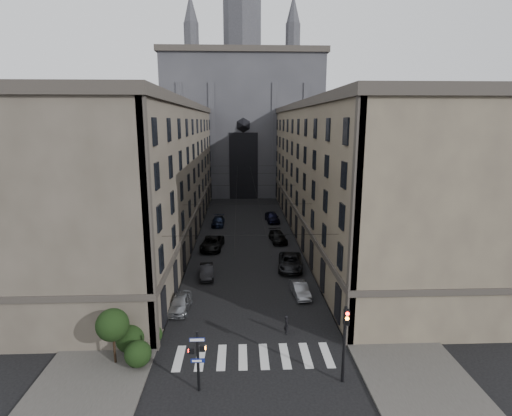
{
  "coord_description": "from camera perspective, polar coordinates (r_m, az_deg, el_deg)",
  "views": [
    {
      "loc": [
        -0.87,
        -20.37,
        16.34
      ],
      "look_at": [
        0.43,
        10.9,
        9.51
      ],
      "focal_mm": 28.0,
      "sensor_mm": 36.0,
      "label": 1
    }
  ],
  "objects": [
    {
      "name": "building_left",
      "position": [
        58.18,
        -14.89,
        5.0
      ],
      "size": [
        13.6,
        60.6,
        18.85
      ],
      "color": "#474036",
      "rests_on": "ground"
    },
    {
      "name": "car_right_near",
      "position": [
        38.98,
        6.32,
        -11.51
      ],
      "size": [
        1.7,
        3.99,
        1.28
      ],
      "primitive_type": "imported",
      "rotation": [
        0.0,
        0.0,
        0.09
      ],
      "color": "slate",
      "rests_on": "ground"
    },
    {
      "name": "car_right_midnear",
      "position": [
        45.53,
        4.91,
        -7.69
      ],
      "size": [
        3.26,
        5.98,
        1.59
      ],
      "primitive_type": "imported",
      "rotation": [
        0.0,
        0.0,
        -0.11
      ],
      "color": "black",
      "rests_on": "ground"
    },
    {
      "name": "car_left_near",
      "position": [
        36.66,
        -10.79,
        -13.16
      ],
      "size": [
        1.9,
        4.22,
        1.41
      ],
      "primitive_type": "imported",
      "rotation": [
        0.0,
        0.0,
        -0.06
      ],
      "color": "gray",
      "rests_on": "ground"
    },
    {
      "name": "shrub_cluster",
      "position": [
        30.28,
        -17.89,
        -17.02
      ],
      "size": [
        3.9,
        4.4,
        3.9
      ],
      "color": "black",
      "rests_on": "sidewalk_left"
    },
    {
      "name": "traffic_light_right",
      "position": [
        26.63,
        12.59,
        -17.35
      ],
      "size": [
        0.34,
        0.5,
        5.2
      ],
      "color": "black",
      "rests_on": "ground"
    },
    {
      "name": "car_right_midfar",
      "position": [
        55.26,
        3.13,
        -4.13
      ],
      "size": [
        2.54,
        5.09,
        1.42
      ],
      "primitive_type": "imported",
      "rotation": [
        0.0,
        0.0,
        0.12
      ],
      "color": "black",
      "rests_on": "ground"
    },
    {
      "name": "gothic_tower",
      "position": [
        95.35,
        -1.9,
        13.19
      ],
      "size": [
        35.0,
        23.0,
        58.0
      ],
      "color": "#2D2D33",
      "rests_on": "ground"
    },
    {
      "name": "pedestrian_signal_left",
      "position": [
        26.11,
        -8.33,
        -20.29
      ],
      "size": [
        1.02,
        0.38,
        4.0
      ],
      "color": "black",
      "rests_on": "ground"
    },
    {
      "name": "car_left_far",
      "position": [
        63.94,
        -5.44,
        -1.91
      ],
      "size": [
        2.0,
        4.76,
        1.37
      ],
      "primitive_type": "imported",
      "rotation": [
        0.0,
        0.0,
        -0.02
      ],
      "color": "black",
      "rests_on": "ground"
    },
    {
      "name": "ground",
      "position": [
        26.13,
        0.06,
        -26.39
      ],
      "size": [
        260.0,
        260.0,
        0.0
      ],
      "primitive_type": "plane",
      "color": "black",
      "rests_on": "ground"
    },
    {
      "name": "tram_wires",
      "position": [
        56.74,
        -1.47,
        3.09
      ],
      "size": [
        14.0,
        60.0,
        0.43
      ],
      "color": "black",
      "rests_on": "ground"
    },
    {
      "name": "sidewalk_right",
      "position": [
        59.76,
        8.7,
        -3.62
      ],
      "size": [
        7.0,
        80.0,
        0.15
      ],
      "primitive_type": "cube",
      "color": "#383533",
      "rests_on": "ground"
    },
    {
      "name": "car_left_midfar",
      "position": [
        52.48,
        -6.28,
        -5.01
      ],
      "size": [
        3.13,
        5.85,
        1.56
      ],
      "primitive_type": "imported",
      "rotation": [
        0.0,
        0.0,
        -0.1
      ],
      "color": "black",
      "rests_on": "ground"
    },
    {
      "name": "zebra_crossing",
      "position": [
        30.19,
        -0.37,
        -20.44
      ],
      "size": [
        11.0,
        3.2,
        0.01
      ],
      "primitive_type": "cube",
      "color": "beige",
      "rests_on": "ground"
    },
    {
      "name": "car_right_far",
      "position": [
        65.96,
        2.32,
        -1.3
      ],
      "size": [
        2.42,
        5.02,
        1.65
      ],
      "primitive_type": "imported",
      "rotation": [
        0.0,
        0.0,
        0.1
      ],
      "color": "black",
      "rests_on": "ground"
    },
    {
      "name": "building_right",
      "position": [
        58.58,
        11.83,
        5.2
      ],
      "size": [
        13.6,
        60.6,
        18.85
      ],
      "color": "brown",
      "rests_on": "ground"
    },
    {
      "name": "car_left_midnear",
      "position": [
        43.38,
        -7.07,
        -8.95
      ],
      "size": [
        1.75,
        4.19,
        1.35
      ],
      "primitive_type": "imported",
      "rotation": [
        0.0,
        0.0,
        0.08
      ],
      "color": "black",
      "rests_on": "ground"
    },
    {
      "name": "sidewalk_left",
      "position": [
        59.46,
        -11.63,
        -3.82
      ],
      "size": [
        7.0,
        80.0,
        0.15
      ],
      "primitive_type": "cube",
      "color": "#383533",
      "rests_on": "ground"
    },
    {
      "name": "pedestrian",
      "position": [
        32.55,
        4.37,
        -16.27
      ],
      "size": [
        0.46,
        0.62,
        1.56
      ],
      "primitive_type": "imported",
      "rotation": [
        0.0,
        0.0,
        1.73
      ],
      "color": "black",
      "rests_on": "ground"
    }
  ]
}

